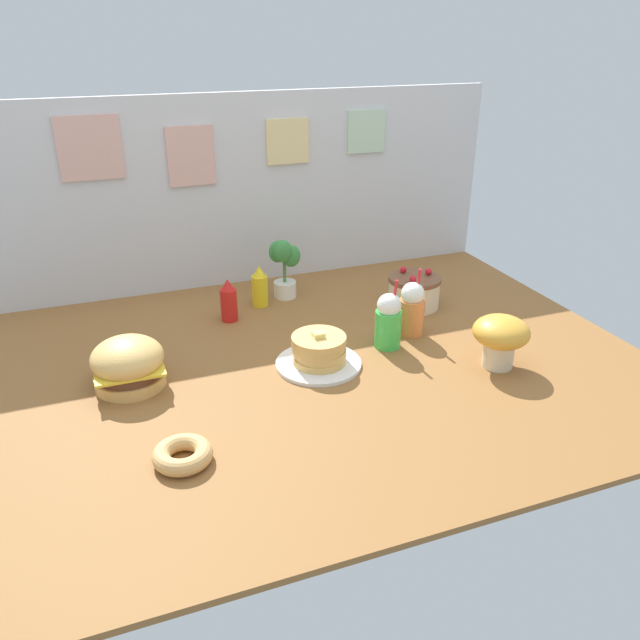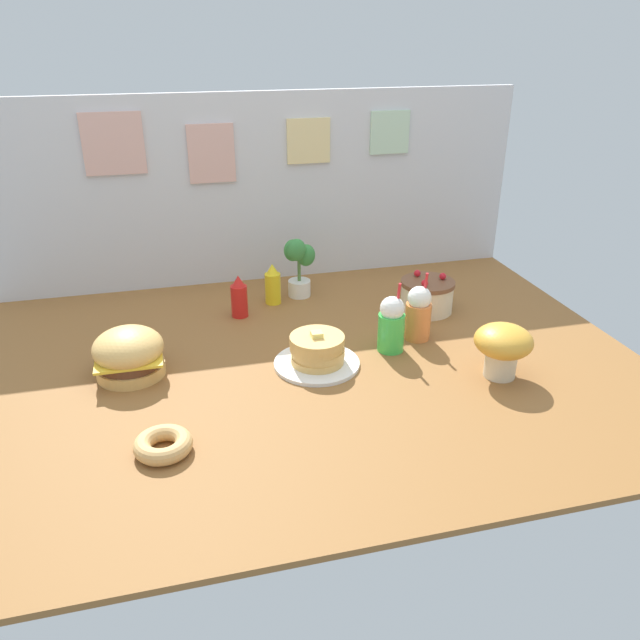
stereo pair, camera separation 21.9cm
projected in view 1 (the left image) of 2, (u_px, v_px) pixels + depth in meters
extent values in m
cube|color=brown|center=(309.00, 367.00, 2.22)|extent=(2.36, 1.74, 0.02)
cube|color=silver|center=(242.00, 192.00, 2.76)|extent=(2.36, 0.03, 0.83)
cube|color=#D8A599|center=(90.00, 148.00, 2.46)|extent=(0.24, 0.01, 0.25)
cube|color=#D8A599|center=(191.00, 156.00, 2.61)|extent=(0.20, 0.01, 0.24)
cube|color=beige|center=(288.00, 141.00, 2.73)|extent=(0.19, 0.01, 0.19)
cube|color=#B2D1B2|center=(366.00, 131.00, 2.84)|extent=(0.18, 0.01, 0.19)
cylinder|color=#DBA859|center=(131.00, 380.00, 2.08)|extent=(0.23, 0.23, 0.04)
cylinder|color=#59331E|center=(129.00, 370.00, 2.06)|extent=(0.21, 0.21, 0.03)
cube|color=yellow|center=(128.00, 365.00, 2.05)|extent=(0.22, 0.22, 0.01)
ellipsoid|color=#E5B260|center=(127.00, 358.00, 2.04)|extent=(0.24, 0.24, 0.13)
cylinder|color=white|center=(318.00, 364.00, 2.20)|extent=(0.30, 0.30, 0.01)
cylinder|color=#E0AD5B|center=(319.00, 359.00, 2.20)|extent=(0.19, 0.19, 0.02)
cylinder|color=#E0AD5B|center=(320.00, 352.00, 2.19)|extent=(0.19, 0.19, 0.02)
cylinder|color=#E0AD5B|center=(318.00, 346.00, 2.18)|extent=(0.19, 0.19, 0.02)
cylinder|color=#E0AD5B|center=(319.00, 340.00, 2.16)|extent=(0.19, 0.19, 0.02)
cube|color=#F7E072|center=(318.00, 334.00, 2.15)|extent=(0.04, 0.04, 0.02)
cylinder|color=beige|center=(414.00, 293.00, 2.65)|extent=(0.21, 0.21, 0.12)
cylinder|color=brown|center=(415.00, 279.00, 2.62)|extent=(0.22, 0.22, 0.02)
sphere|color=red|center=(429.00, 272.00, 2.63)|extent=(0.03, 0.03, 0.03)
sphere|color=red|center=(403.00, 270.00, 2.65)|extent=(0.03, 0.03, 0.03)
sphere|color=red|center=(413.00, 279.00, 2.55)|extent=(0.03, 0.03, 0.03)
cylinder|color=red|center=(229.00, 305.00, 2.52)|extent=(0.07, 0.07, 0.13)
cone|color=red|center=(228.00, 284.00, 2.48)|extent=(0.05, 0.05, 0.04)
cylinder|color=yellow|center=(260.00, 291.00, 2.65)|extent=(0.07, 0.07, 0.13)
cone|color=yellow|center=(259.00, 271.00, 2.61)|extent=(0.05, 0.05, 0.04)
cylinder|color=green|center=(388.00, 329.00, 2.31)|extent=(0.10, 0.10, 0.14)
sphere|color=white|center=(389.00, 305.00, 2.27)|extent=(0.09, 0.09, 0.09)
cylinder|color=red|center=(394.00, 297.00, 2.26)|extent=(0.01, 0.03, 0.14)
cylinder|color=orange|center=(411.00, 317.00, 2.40)|extent=(0.10, 0.10, 0.14)
sphere|color=white|center=(413.00, 294.00, 2.36)|extent=(0.09, 0.09, 0.09)
cylinder|color=red|center=(418.00, 286.00, 2.36)|extent=(0.01, 0.03, 0.14)
torus|color=tan|center=(183.00, 455.00, 1.71)|extent=(0.17, 0.17, 0.05)
torus|color=#D89ED8|center=(182.00, 454.00, 1.71)|extent=(0.16, 0.16, 0.04)
cylinder|color=white|center=(285.00, 289.00, 2.75)|extent=(0.10, 0.10, 0.07)
cylinder|color=#4C7238|center=(285.00, 268.00, 2.70)|extent=(0.01, 0.01, 0.12)
ellipsoid|color=#38843D|center=(291.00, 256.00, 2.69)|extent=(0.08, 0.05, 0.10)
ellipsoid|color=#38843D|center=(278.00, 252.00, 2.69)|extent=(0.08, 0.05, 0.10)
ellipsoid|color=#38843D|center=(282.00, 251.00, 2.64)|extent=(0.08, 0.05, 0.10)
cylinder|color=beige|center=(498.00, 354.00, 2.19)|extent=(0.11, 0.11, 0.09)
ellipsoid|color=gold|center=(501.00, 332.00, 2.15)|extent=(0.20, 0.20, 0.11)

